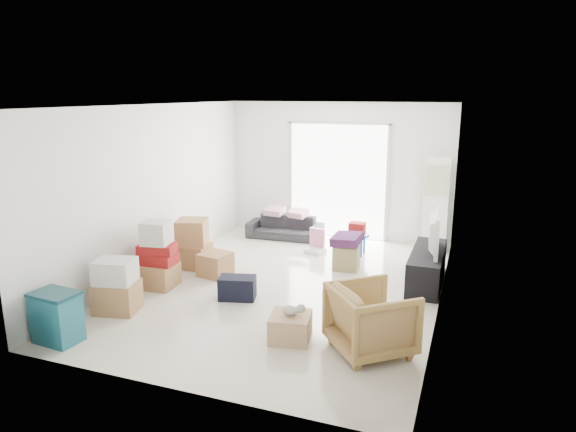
# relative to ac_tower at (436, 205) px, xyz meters

# --- Properties ---
(room_shell) EXTENTS (4.98, 6.48, 3.18)m
(room_shell) POSITION_rel_ac_tower_xyz_m (-1.95, -2.65, 0.48)
(room_shell) COLOR beige
(room_shell) RESTS_ON ground
(sliding_door) EXTENTS (2.10, 0.04, 2.33)m
(sliding_door) POSITION_rel_ac_tower_xyz_m (-1.95, 0.33, 0.37)
(sliding_door) COLOR white
(sliding_door) RESTS_ON room_shell
(ac_tower) EXTENTS (0.45, 0.30, 1.75)m
(ac_tower) POSITION_rel_ac_tower_xyz_m (0.00, 0.00, 0.00)
(ac_tower) COLOR white
(ac_tower) RESTS_ON room_shell
(tv_console) EXTENTS (0.47, 1.57, 0.52)m
(tv_console) POSITION_rel_ac_tower_xyz_m (0.05, -1.78, -0.61)
(tv_console) COLOR black
(tv_console) RESTS_ON room_shell
(television) EXTENTS (0.69, 1.10, 0.14)m
(television) POSITION_rel_ac_tower_xyz_m (0.05, -1.78, -0.28)
(television) COLOR black
(television) RESTS_ON tv_console
(sofa) EXTENTS (1.54, 0.52, 0.59)m
(sofa) POSITION_rel_ac_tower_xyz_m (-2.89, -0.15, -0.58)
(sofa) COLOR #2B2B31
(sofa) RESTS_ON room_shell
(pillow_left) EXTENTS (0.39, 0.32, 0.11)m
(pillow_left) POSITION_rel_ac_tower_xyz_m (-3.14, -0.10, -0.22)
(pillow_left) COLOR #C590A1
(pillow_left) RESTS_ON sofa
(pillow_right) EXTENTS (0.45, 0.39, 0.13)m
(pillow_right) POSITION_rel_ac_tower_xyz_m (-2.62, -0.13, -0.22)
(pillow_right) COLOR #C590A1
(pillow_right) RESTS_ON sofa
(armchair) EXTENTS (1.13, 1.13, 0.85)m
(armchair) POSITION_rel_ac_tower_xyz_m (-0.33, -4.21, -0.45)
(armchair) COLOR #9E7046
(armchair) RESTS_ON room_shell
(storage_bins) EXTENTS (0.57, 0.42, 0.62)m
(storage_bins) POSITION_rel_ac_tower_xyz_m (-3.85, -5.25, -0.56)
(storage_bins) COLOR #185A6A
(storage_bins) RESTS_ON room_shell
(box_stack_a) EXTENTS (0.63, 0.56, 0.73)m
(box_stack_a) POSITION_rel_ac_tower_xyz_m (-3.75, -4.29, -0.53)
(box_stack_a) COLOR olive
(box_stack_a) RESTS_ON room_shell
(box_stack_b) EXTENTS (0.59, 0.53, 1.02)m
(box_stack_b) POSITION_rel_ac_tower_xyz_m (-3.75, -3.32, -0.43)
(box_stack_b) COLOR olive
(box_stack_b) RESTS_ON room_shell
(box_stack_c) EXTENTS (0.59, 0.59, 0.83)m
(box_stack_c) POSITION_rel_ac_tower_xyz_m (-3.72, -2.36, -0.47)
(box_stack_c) COLOR olive
(box_stack_c) RESTS_ON room_shell
(loose_box) EXTENTS (0.52, 0.52, 0.37)m
(loose_box) POSITION_rel_ac_tower_xyz_m (-3.18, -2.59, -0.69)
(loose_box) COLOR olive
(loose_box) RESTS_ON room_shell
(duffel_bag) EXTENTS (0.57, 0.43, 0.33)m
(duffel_bag) POSITION_rel_ac_tower_xyz_m (-2.42, -3.34, -0.71)
(duffel_bag) COLOR black
(duffel_bag) RESTS_ON room_shell
(ottoman) EXTENTS (0.43, 0.43, 0.41)m
(ottoman) POSITION_rel_ac_tower_xyz_m (-1.28, -1.55, -0.67)
(ottoman) COLOR #998C59
(ottoman) RESTS_ON room_shell
(blanket) EXTENTS (0.49, 0.49, 0.14)m
(blanket) POSITION_rel_ac_tower_xyz_m (-1.28, -1.55, -0.40)
(blanket) COLOR #491F4F
(blanket) RESTS_ON ottoman
(kids_table) EXTENTS (0.47, 0.47, 0.60)m
(kids_table) POSITION_rel_ac_tower_xyz_m (-1.29, -0.74, -0.45)
(kids_table) COLOR #0C3DAE
(kids_table) RESTS_ON room_shell
(toy_walker) EXTENTS (0.38, 0.35, 0.44)m
(toy_walker) POSITION_rel_ac_tower_xyz_m (-2.02, -0.87, -0.75)
(toy_walker) COLOR silver
(toy_walker) RESTS_ON room_shell
(wood_crate) EXTENTS (0.55, 0.55, 0.31)m
(wood_crate) POSITION_rel_ac_tower_xyz_m (-1.29, -4.25, -0.72)
(wood_crate) COLOR tan
(wood_crate) RESTS_ON room_shell
(plush_bunny) EXTENTS (0.28, 0.16, 0.14)m
(plush_bunny) POSITION_rel_ac_tower_xyz_m (-1.26, -4.24, -0.50)
(plush_bunny) COLOR #B2ADA8
(plush_bunny) RESTS_ON wood_crate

